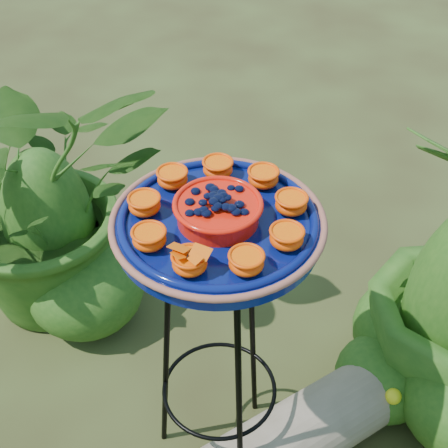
{
  "coord_description": "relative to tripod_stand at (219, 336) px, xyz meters",
  "views": [
    {
      "loc": [
        0.3,
        -0.76,
        1.59
      ],
      "look_at": [
        0.06,
        0.08,
        0.84
      ],
      "focal_mm": 50.0,
      "sensor_mm": 36.0,
      "label": 1
    }
  ],
  "objects": [
    {
      "name": "shrub_back_left",
      "position": [
        -0.69,
        0.42,
        -0.05
      ],
      "size": [
        1.02,
        1.0,
        0.86
      ],
      "primitive_type": "imported",
      "rotation": [
        0.0,
        0.0,
        0.67
      ],
      "color": "#214C14",
      "rests_on": "ground"
    },
    {
      "name": "feeder_dish",
      "position": [
        -0.0,
        -0.0,
        0.34
      ],
      "size": [
        0.52,
        0.52,
        0.09
      ],
      "rotation": [
        0.0,
        0.0,
        -0.4
      ],
      "color": "#071155",
      "rests_on": "tripod_stand"
    },
    {
      "name": "tripod_stand",
      "position": [
        0.0,
        0.0,
        0.0
      ],
      "size": [
        0.37,
        0.37,
        0.79
      ],
      "rotation": [
        0.0,
        0.0,
        -0.4
      ],
      "color": "black",
      "rests_on": "ground"
    },
    {
      "name": "driftwood_log",
      "position": [
        0.24,
        0.07,
        -0.38
      ],
      "size": [
        0.53,
        0.56,
        0.19
      ],
      "primitive_type": "cylinder",
      "rotation": [
        0.0,
        1.57,
        0.85
      ],
      "color": "gray",
      "rests_on": "ground"
    }
  ]
}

